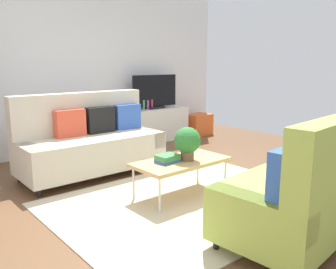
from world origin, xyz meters
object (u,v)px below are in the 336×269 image
at_px(vase_1, 135,106).
at_px(bottle_1, 148,105).
at_px(couch_green, 314,185).
at_px(storage_trunk, 198,124).
at_px(tv_console, 154,125).
at_px(table_book_0, 168,161).
at_px(couch_beige, 90,141).
at_px(coffee_table, 181,163).
at_px(potted_plant, 187,142).
at_px(bottle_0, 144,105).
at_px(tv, 155,92).
at_px(vase_0, 128,107).
at_px(bottle_2, 152,104).

distance_m(vase_1, bottle_1, 0.26).
distance_m(couch_green, storage_trunk, 4.51).
xyz_separation_m(tv_console, table_book_0, (-1.74, -2.46, 0.11)).
relative_size(couch_beige, tv_console, 1.36).
distance_m(couch_beige, coffee_table, 1.48).
bearing_deg(storage_trunk, potted_plant, -136.95).
bearing_deg(tv_console, table_book_0, -125.21).
bearing_deg(coffee_table, vase_1, 65.91).
xyz_separation_m(potted_plant, bottle_1, (1.33, 2.50, 0.09)).
relative_size(vase_1, bottle_1, 0.77).
distance_m(coffee_table, storage_trunk, 3.59).
height_order(storage_trunk, bottle_0, bottle_0).
bearing_deg(bottle_0, storage_trunk, -2.48).
bearing_deg(table_book_0, bottle_0, 59.02).
distance_m(table_book_0, bottle_1, 2.89).
height_order(couch_green, tv, tv).
bearing_deg(storage_trunk, couch_green, -121.90).
distance_m(couch_beige, tv, 2.28).
bearing_deg(vase_0, storage_trunk, -5.10).
relative_size(couch_green, tv, 1.96).
bearing_deg(bottle_2, storage_trunk, -2.89).
bearing_deg(table_book_0, storage_trunk, 39.78).
relative_size(storage_trunk, table_book_0, 2.17).
height_order(storage_trunk, table_book_0, table_book_0).
bearing_deg(tv_console, vase_1, 173.33).
bearing_deg(bottle_0, vase_0, 163.13).
height_order(couch_beige, bottle_2, couch_beige).
distance_m(couch_green, tv, 4.14).
height_order(tv, bottle_2, tv).
bearing_deg(potted_plant, couch_beige, 106.70).
height_order(couch_green, vase_0, couch_green).
xyz_separation_m(tv, bottle_1, (-0.19, -0.02, -0.23)).
height_order(couch_green, bottle_2, couch_green).
distance_m(potted_plant, bottle_1, 2.83).
height_order(table_book_0, vase_1, vase_1).
relative_size(couch_beige, couch_green, 0.97).
bearing_deg(couch_beige, bottle_1, -149.51).
xyz_separation_m(table_book_0, vase_0, (1.16, 2.51, 0.28)).
relative_size(potted_plant, vase_0, 2.52).
distance_m(table_book_0, vase_0, 2.78).
xyz_separation_m(vase_0, bottle_1, (0.39, -0.09, 0.01)).
distance_m(vase_0, bottle_0, 0.31).
bearing_deg(couch_green, potted_plant, 94.81).
xyz_separation_m(tv, bottle_2, (-0.09, -0.02, -0.22)).
distance_m(coffee_table, vase_0, 2.75).
bearing_deg(tv, tv_console, 90.00).
height_order(coffee_table, bottle_2, bottle_2).
bearing_deg(bottle_1, vase_1, 159.50).
xyz_separation_m(coffee_table, potted_plant, (0.05, -0.04, 0.24)).
height_order(storage_trunk, bottle_2, bottle_2).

